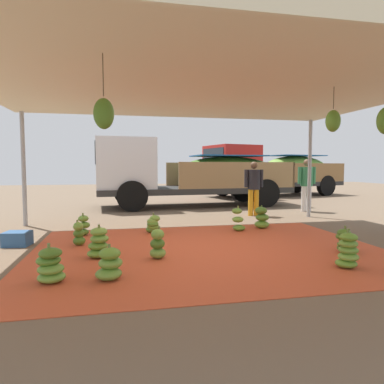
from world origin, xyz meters
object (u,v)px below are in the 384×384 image
(banana_bunch_0, at_px, (238,220))
(banana_bunch_2, at_px, (348,251))
(banana_bunch_6, at_px, (50,266))
(worker_1, at_px, (307,181))
(banana_bunch_11, at_px, (110,265))
(banana_bunch_5, at_px, (98,244))
(banana_bunch_1, at_px, (262,218))
(worker_0, at_px, (254,184))
(banana_bunch_8, at_px, (345,241))
(cargo_truck_main, at_px, (188,173))
(banana_bunch_10, at_px, (79,234))
(banana_bunch_3, at_px, (158,245))
(banana_bunch_9, at_px, (83,226))
(banana_bunch_4, at_px, (153,225))
(cargo_truck_far, at_px, (272,170))
(crate_0, at_px, (17,239))

(banana_bunch_0, height_order, banana_bunch_2, banana_bunch_2)
(banana_bunch_6, bearing_deg, worker_1, 40.02)
(banana_bunch_0, height_order, banana_bunch_11, banana_bunch_0)
(banana_bunch_6, bearing_deg, banana_bunch_5, 65.25)
(banana_bunch_1, xyz_separation_m, banana_bunch_5, (-3.58, -1.92, -0.01))
(worker_0, bearing_deg, banana_bunch_2, -97.19)
(banana_bunch_8, distance_m, cargo_truck_main, 7.43)
(banana_bunch_8, xyz_separation_m, banana_bunch_10, (-4.46, 1.42, 0.02))
(banana_bunch_3, relative_size, banana_bunch_8, 1.14)
(banana_bunch_2, xyz_separation_m, banana_bunch_9, (-3.95, 3.19, -0.04))
(banana_bunch_4, xyz_separation_m, banana_bunch_6, (-1.55, -2.96, 0.02))
(banana_bunch_3, xyz_separation_m, banana_bunch_6, (-1.43, -0.83, -0.02))
(banana_bunch_8, bearing_deg, worker_1, 66.74)
(banana_bunch_3, distance_m, worker_0, 5.41)
(cargo_truck_far, bearing_deg, banana_bunch_0, -118.85)
(banana_bunch_0, height_order, banana_bunch_9, banana_bunch_0)
(banana_bunch_6, relative_size, banana_bunch_10, 1.04)
(banana_bunch_2, bearing_deg, banana_bunch_10, 150.32)
(worker_1, bearing_deg, cargo_truck_far, 76.17)
(banana_bunch_4, xyz_separation_m, cargo_truck_main, (1.71, 4.90, 1.02))
(banana_bunch_10, xyz_separation_m, crate_0, (-1.11, 0.23, -0.08))
(banana_bunch_5, relative_size, banana_bunch_10, 1.12)
(banana_bunch_6, distance_m, cargo_truck_main, 8.56)
(banana_bunch_5, bearing_deg, banana_bunch_2, -20.36)
(banana_bunch_5, xyz_separation_m, worker_1, (6.22, 4.54, 0.75))
(banana_bunch_4, bearing_deg, banana_bunch_2, -51.72)
(banana_bunch_6, height_order, cargo_truck_far, cargo_truck_far)
(banana_bunch_3, distance_m, banana_bunch_10, 1.79)
(banana_bunch_4, bearing_deg, cargo_truck_main, 70.79)
(banana_bunch_2, xyz_separation_m, banana_bunch_11, (-3.31, 0.15, -0.04))
(banana_bunch_3, xyz_separation_m, crate_0, (-2.43, 1.44, -0.10))
(banana_bunch_9, relative_size, cargo_truck_far, 0.06)
(banana_bunch_2, relative_size, banana_bunch_3, 1.10)
(banana_bunch_2, bearing_deg, crate_0, 153.90)
(banana_bunch_3, bearing_deg, worker_0, 52.39)
(banana_bunch_0, bearing_deg, banana_bunch_8, -63.03)
(banana_bunch_11, bearing_deg, worker_1, 43.44)
(banana_bunch_6, bearing_deg, banana_bunch_0, 39.44)
(banana_bunch_2, xyz_separation_m, banana_bunch_6, (-4.03, 0.20, -0.03))
(banana_bunch_0, relative_size, banana_bunch_11, 1.22)
(banana_bunch_1, relative_size, worker_1, 0.32)
(banana_bunch_9, bearing_deg, banana_bunch_3, -58.22)
(banana_bunch_10, bearing_deg, cargo_truck_far, 49.22)
(banana_bunch_4, bearing_deg, banana_bunch_10, -147.52)
(banana_bunch_4, height_order, banana_bunch_9, banana_bunch_9)
(banana_bunch_5, bearing_deg, banana_bunch_0, 30.41)
(banana_bunch_5, bearing_deg, banana_bunch_8, -6.93)
(banana_bunch_8, relative_size, banana_bunch_10, 0.95)
(banana_bunch_0, xyz_separation_m, worker_1, (3.29, 2.82, 0.74))
(banana_bunch_1, distance_m, banana_bunch_11, 4.56)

